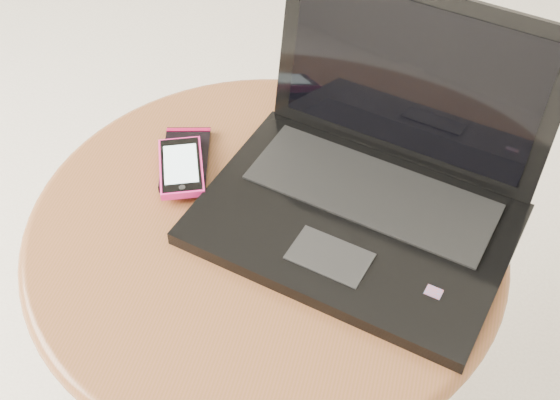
# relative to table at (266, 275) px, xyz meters

# --- Properties ---
(table) EXTENTS (0.60, 0.60, 0.47)m
(table) POSITION_rel_table_xyz_m (0.00, 0.00, 0.00)
(table) COLOR #532D1B
(table) RESTS_ON ground
(laptop) EXTENTS (0.43, 0.38, 0.24)m
(laptop) POSITION_rel_table_xyz_m (0.12, 0.06, 0.15)
(laptop) COLOR black
(laptop) RESTS_ON table
(phone_black) EXTENTS (0.09, 0.13, 0.01)m
(phone_black) POSITION_rel_table_xyz_m (-0.13, 0.08, 0.11)
(phone_black) COLOR black
(phone_black) RESTS_ON table
(phone_pink) EXTENTS (0.09, 0.12, 0.01)m
(phone_pink) POSITION_rel_table_xyz_m (-0.13, 0.05, 0.12)
(phone_pink) COLOR #FE268B
(phone_pink) RESTS_ON phone_black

